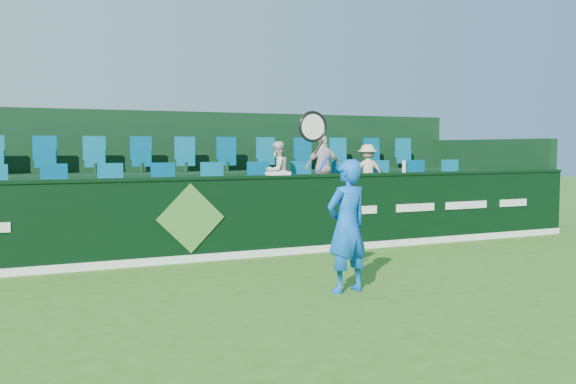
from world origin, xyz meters
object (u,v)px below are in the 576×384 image
tennis_player (347,225)px  drinks_bottle (404,166)px  spectator_left (277,171)px  spectator_middle (323,167)px  spectator_right (368,171)px  towel (278,173)px

tennis_player → drinks_bottle: bearing=44.9°
drinks_bottle → spectator_left: bearing=151.6°
tennis_player → spectator_left: bearing=77.9°
spectator_middle → spectator_right: size_ratio=1.16×
tennis_player → spectator_middle: bearing=65.5°
spectator_left → spectator_right: bearing=156.5°
spectator_left → drinks_bottle: bearing=128.0°
spectator_left → towel: (-0.49, -1.12, 0.01)m
drinks_bottle → towel: bearing=180.0°
towel → spectator_middle: bearing=37.3°
towel → spectator_left: bearing=66.4°
spectator_middle → towel: spectator_middle is taller
towel → spectator_right: bearing=24.4°
spectator_left → drinks_bottle: spectator_left is taller
spectator_left → drinks_bottle: size_ratio=4.99×
spectator_middle → spectator_right: (1.00, 0.00, -0.09)m
spectator_middle → drinks_bottle: spectator_middle is taller
spectator_left → spectator_right: spectator_left is taller
spectator_left → spectator_middle: size_ratio=0.90×
spectator_left → towel: bearing=42.9°
spectator_left → spectator_middle: 0.98m
spectator_left → drinks_bottle: (2.07, -1.12, 0.10)m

